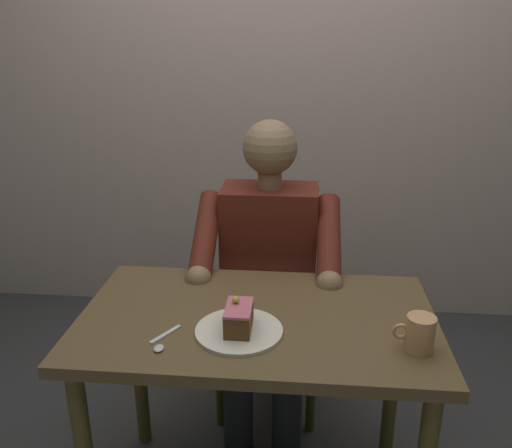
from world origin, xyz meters
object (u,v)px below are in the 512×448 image
at_px(cake_slice, 239,318).
at_px(dessert_spoon, 162,342).
at_px(dining_table, 257,344).
at_px(seated_person, 267,276).
at_px(coffee_cup, 419,333).
at_px(chair, 270,286).

bearing_deg(cake_slice, dessert_spoon, 19.95).
relative_size(dining_table, seated_person, 0.86).
relative_size(dining_table, dessert_spoon, 7.58).
xyz_separation_m(dining_table, coffee_cup, (-0.44, 0.14, 0.15)).
height_order(dining_table, coffee_cup, coffee_cup).
xyz_separation_m(chair, seated_person, (0.00, 0.18, 0.13)).
bearing_deg(cake_slice, seated_person, -94.48).
relative_size(chair, dessert_spoon, 6.61).
height_order(chair, coffee_cup, chair).
xyz_separation_m(dining_table, dessert_spoon, (0.24, 0.17, 0.10)).
xyz_separation_m(seated_person, cake_slice, (0.04, 0.54, 0.13)).
height_order(seated_person, cake_slice, seated_person).
bearing_deg(cake_slice, dining_table, -113.37).
distance_m(chair, seated_person, 0.22).
distance_m(seated_person, dessert_spoon, 0.66).
height_order(chair, seated_person, seated_person).
bearing_deg(coffee_cup, dining_table, -18.05).
bearing_deg(coffee_cup, dessert_spoon, 2.41).
xyz_separation_m(dining_table, chair, (0.00, -0.62, -0.11)).
relative_size(dining_table, cake_slice, 8.59).
bearing_deg(dining_table, chair, -90.00).
bearing_deg(dining_table, coffee_cup, 161.95).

